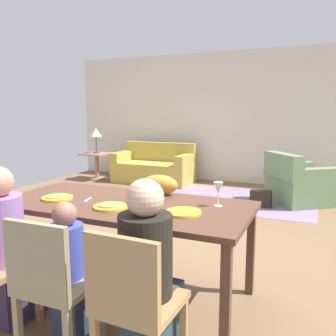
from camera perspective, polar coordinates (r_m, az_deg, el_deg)
The scene contains 23 objects.
ground_plane at distance 4.64m, azimuth 1.87°, elevation -9.43°, with size 7.50×6.34×0.02m, color brown.
back_wall at distance 7.49m, azimuth 11.12°, elevation 8.02°, with size 7.50×0.10×2.70m, color silver.
dining_table at distance 2.80m, azimuth -7.29°, elevation -6.87°, with size 1.99×0.93×0.76m.
plate_near_man at distance 3.00m, azimuth -17.54°, elevation -4.65°, with size 0.25×0.25×0.02m, color yellow.
pizza_near_man at distance 3.00m, azimuth -17.55°, elevation -4.38°, with size 0.17×0.17×0.01m, color gold.
plate_near_child at distance 2.64m, azimuth -9.33°, elevation -6.24°, with size 0.25×0.25×0.02m, color yellow.
pizza_near_child at distance 2.63m, azimuth -9.34°, elevation -5.92°, with size 0.17×0.17×0.01m, color gold.
plate_near_woman at distance 2.47m, azimuth 2.53°, elevation -7.20°, with size 0.25×0.25×0.02m, color yellow.
wine_glass at distance 2.64m, azimuth 8.16°, elevation -3.41°, with size 0.07×0.07×0.19m.
fork at distance 2.91m, azimuth -12.91°, elevation -5.04°, with size 0.02×0.15×0.01m, color silver.
knife at distance 2.79m, azimuth -3.09°, elevation -5.42°, with size 0.01×0.17×0.01m, color silver.
person_man at distance 2.72m, azimuth -24.67°, elevation -12.15°, with size 0.30×0.41×1.11m.
dining_chair_child at distance 2.25m, azimuth -18.37°, elevation -16.84°, with size 0.43×0.43×0.87m.
person_child at distance 2.39m, azimuth -15.52°, elevation -16.67°, with size 0.22×0.29×0.92m.
dining_chair_woman at distance 1.97m, azimuth -5.68°, elevation -20.44°, with size 0.43×0.43×0.87m.
person_woman at distance 2.09m, azimuth -3.14°, elevation -17.84°, with size 0.30×0.40×1.11m.
cat at distance 3.01m, azimuth -1.36°, elevation -2.72°, with size 0.32×0.16×0.17m, color gold.
area_rug at distance 6.07m, azimuth 10.82°, elevation -5.00°, with size 2.60×1.80×0.01m, color gray.
couch at distance 7.43m, azimuth -2.19°, elevation 0.08°, with size 1.62×0.86×0.82m.
armchair at distance 6.04m, azimuth 20.36°, elevation -2.42°, with size 1.20×1.20×0.82m.
side_table at distance 7.84m, azimuth -11.48°, elevation 0.91°, with size 0.56×0.56×0.58m.
table_lamp at distance 7.78m, azimuth -11.63°, elevation 5.52°, with size 0.26×0.26×0.54m.
handbag at distance 5.67m, azimuth 14.85°, elevation -4.83°, with size 0.32×0.16×0.26m, color black.
Camera 1 is at (1.61, -3.53, 1.46)m, focal length 37.53 mm.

